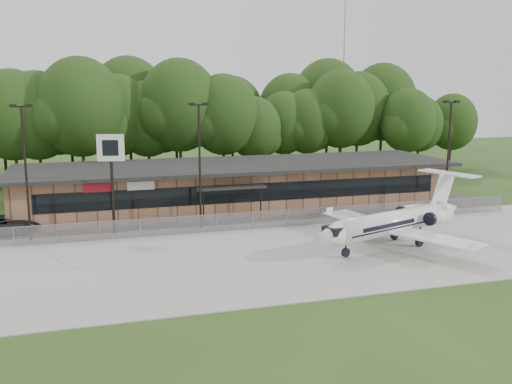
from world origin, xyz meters
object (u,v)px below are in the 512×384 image
object	(u,v)px
terminal	(237,185)
business_jet	(395,223)
pole_sign	(111,158)
suv	(1,225)

from	to	relation	value
terminal	business_jet	distance (m)	18.20
terminal	pole_sign	distance (m)	14.36
suv	pole_sign	bearing A→B (deg)	-119.69
terminal	suv	size ratio (longest dim) A/B	6.95
business_jet	pole_sign	distance (m)	21.95
suv	pole_sign	distance (m)	10.18
business_jet	pole_sign	size ratio (longest dim) A/B	1.88
terminal	pole_sign	world-z (taller)	pole_sign
terminal	suv	bearing A→B (deg)	-166.03
terminal	business_jet	xyz separation A→B (m)	(7.52, -16.57, -0.37)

